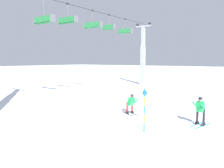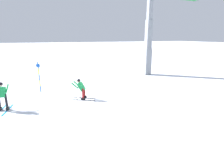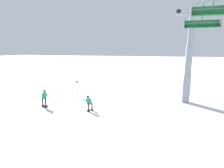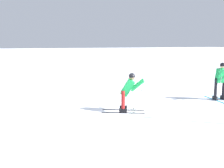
# 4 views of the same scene
# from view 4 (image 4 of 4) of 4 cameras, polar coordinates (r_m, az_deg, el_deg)

# --- Properties ---
(ground_plane) EXTENTS (260.00, 260.00, 0.00)m
(ground_plane) POSITION_cam_4_polar(r_m,az_deg,el_deg) (8.34, 0.12, -8.62)
(ground_plane) COLOR white
(skier_carving_main) EXTENTS (1.26, 1.69, 1.59)m
(skier_carving_main) POSITION_cam_4_polar(r_m,az_deg,el_deg) (9.45, 3.56, -1.27)
(skier_carving_main) COLOR black
(skier_carving_main) RESTS_ON ground_plane
(skier_distant_uphill) EXTENTS (1.84, 0.87, 1.74)m
(skier_distant_uphill) POSITION_cam_4_polar(r_m,az_deg,el_deg) (12.35, 23.26, 1.17)
(skier_distant_uphill) COLOR #198CCC
(skier_distant_uphill) RESTS_ON ground_plane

